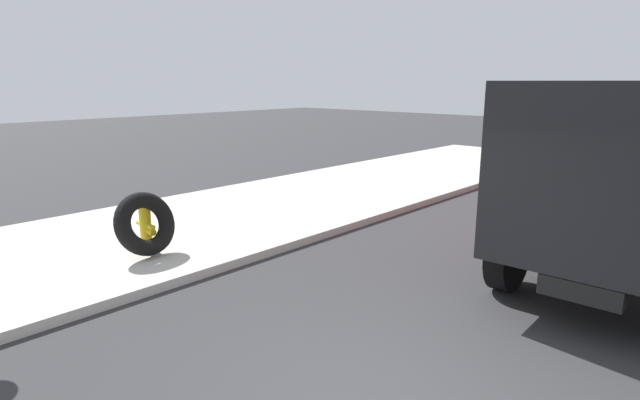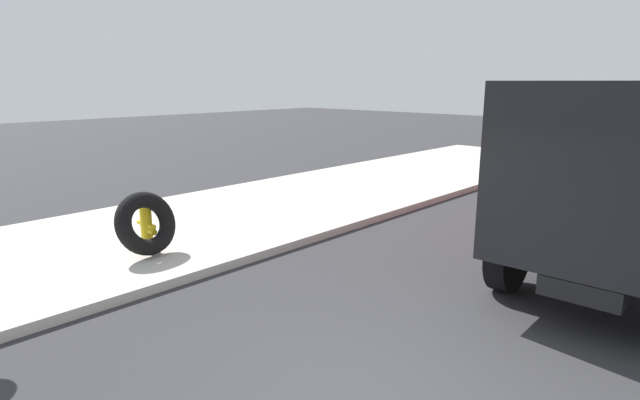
# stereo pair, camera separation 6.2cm
# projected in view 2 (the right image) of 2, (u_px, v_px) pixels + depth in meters

# --- Properties ---
(sidewalk_curb) EXTENTS (36.00, 5.00, 0.15)m
(sidewalk_curb) POSITION_uv_depth(u_px,v_px,m) (84.00, 250.00, 9.09)
(sidewalk_curb) COLOR #BCB7AD
(sidewalk_curb) RESTS_ON ground
(fire_hydrant) EXTENTS (0.23, 0.51, 0.90)m
(fire_hydrant) POSITION_uv_depth(u_px,v_px,m) (146.00, 223.00, 8.78)
(fire_hydrant) COLOR yellow
(fire_hydrant) RESTS_ON sidewalk_curb
(loose_tire) EXTENTS (1.12, 0.70, 1.10)m
(loose_tire) POSITION_uv_depth(u_px,v_px,m) (146.00, 223.00, 8.50)
(loose_tire) COLOR black
(loose_tire) RESTS_ON sidewalk_curb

